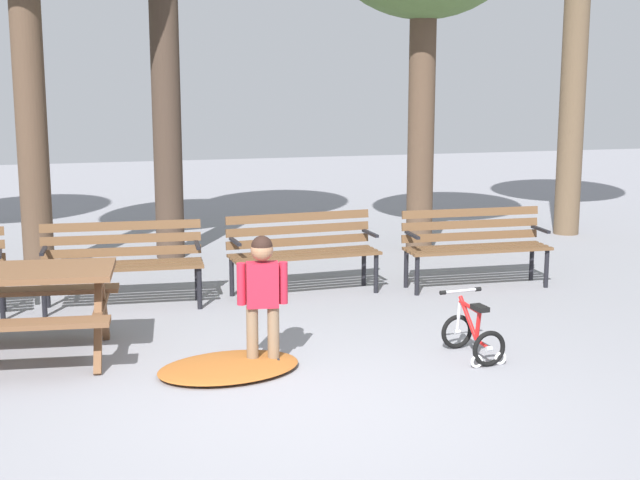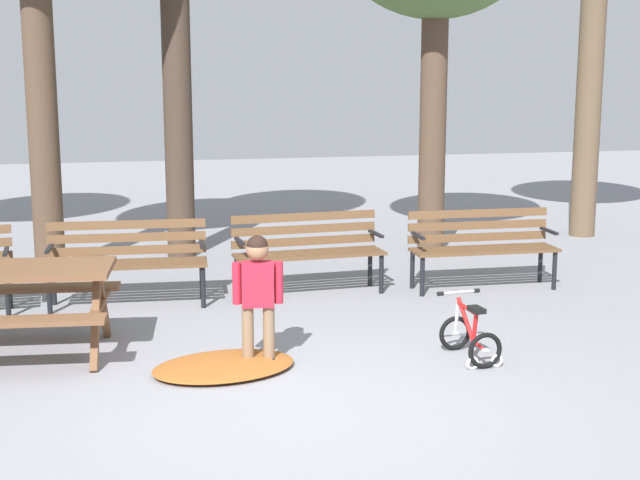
% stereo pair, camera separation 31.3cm
% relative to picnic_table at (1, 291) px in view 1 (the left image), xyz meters
% --- Properties ---
extents(ground, '(36.00, 36.00, 0.00)m').
position_rel_picnic_table_xyz_m(ground, '(2.10, -1.67, -0.59)').
color(ground, gray).
extents(picnic_table, '(1.93, 1.53, 0.79)m').
position_rel_picnic_table_xyz_m(picnic_table, '(0.00, 0.00, 0.00)').
color(picnic_table, brown).
rests_on(picnic_table, ground).
extents(park_bench_left, '(1.63, 0.56, 0.85)m').
position_rel_picnic_table_xyz_m(park_bench_left, '(1.04, 1.52, -0.08)').
color(park_bench_left, brown).
rests_on(park_bench_left, ground).
extents(park_bench_right, '(1.63, 0.56, 0.85)m').
position_rel_picnic_table_xyz_m(park_bench_right, '(2.93, 1.60, -0.08)').
color(park_bench_right, brown).
rests_on(park_bench_right, ground).
extents(park_bench_far_right, '(1.61, 0.50, 0.85)m').
position_rel_picnic_table_xyz_m(park_bench_far_right, '(4.84, 1.42, -0.08)').
color(park_bench_far_right, brown).
rests_on(park_bench_far_right, ground).
extents(child_standing, '(0.41, 0.19, 1.07)m').
position_rel_picnic_table_xyz_m(child_standing, '(2.04, -0.67, 0.04)').
color(child_standing, '#7F664C').
rests_on(child_standing, ground).
extents(kids_bicycle, '(0.41, 0.59, 0.54)m').
position_rel_picnic_table_xyz_m(kids_bicycle, '(3.76, -0.93, -0.39)').
color(kids_bicycle, black).
rests_on(kids_bicycle, ground).
extents(leaf_pile, '(1.30, 1.03, 0.07)m').
position_rel_picnic_table_xyz_m(leaf_pile, '(1.74, -0.76, -0.56)').
color(leaf_pile, '#9E5623').
rests_on(leaf_pile, ground).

